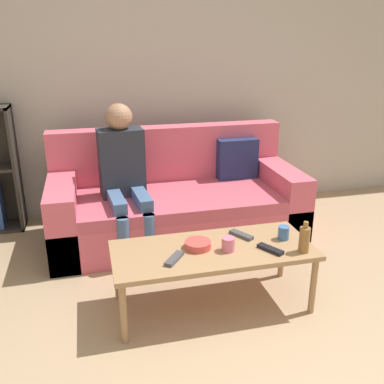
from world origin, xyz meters
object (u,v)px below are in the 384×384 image
object	(u,v)px
couch	(176,203)
cup_far	(284,233)
person_adult	(124,168)
tv_remote_0	(241,235)
bottle	(304,239)
coffee_table	(213,254)
tv_remote_2	(174,259)
snack_bowl	(198,245)
tv_remote_1	(270,249)
cup_near	(228,244)

from	to	relation	value
couch	cup_far	distance (m)	1.19
couch	cup_far	xyz separation A→B (m)	(0.47, -1.08, 0.17)
person_adult	cup_far	world-z (taller)	person_adult
tv_remote_0	bottle	size ratio (longest dim) A/B	0.87
coffee_table	cup_far	xyz separation A→B (m)	(0.47, 0.01, 0.08)
couch	tv_remote_2	distance (m)	1.22
snack_bowl	bottle	xyz separation A→B (m)	(0.61, -0.20, 0.06)
coffee_table	cup_far	bearing A→B (deg)	1.63
tv_remote_2	snack_bowl	distance (m)	0.21
couch	coffee_table	size ratio (longest dim) A/B	1.66
couch	bottle	xyz separation A→B (m)	(0.52, -1.26, 0.21)
tv_remote_1	cup_far	bearing A→B (deg)	11.26
couch	tv_remote_1	distance (m)	1.26
coffee_table	tv_remote_1	xyz separation A→B (m)	(0.33, -0.12, 0.05)
tv_remote_2	bottle	xyz separation A→B (m)	(0.78, -0.08, 0.07)
person_adult	cup_near	bearing A→B (deg)	-68.65
tv_remote_2	cup_near	bearing A→B (deg)	44.43
snack_bowl	person_adult	bearing A→B (deg)	109.70
tv_remote_2	person_adult	bearing A→B (deg)	137.02
couch	cup_far	world-z (taller)	couch
coffee_table	bottle	xyz separation A→B (m)	(0.52, -0.17, 0.12)
tv_remote_1	couch	bearing A→B (deg)	74.70
snack_bowl	couch	bearing A→B (deg)	85.16
bottle	cup_near	bearing A→B (deg)	164.29
cup_near	snack_bowl	world-z (taller)	cup_near
couch	cup_far	size ratio (longest dim) A/B	23.60
couch	cup_near	xyz separation A→B (m)	(0.08, -1.14, 0.17)
coffee_table	cup_far	distance (m)	0.48
cup_far	snack_bowl	xyz separation A→B (m)	(-0.56, 0.01, -0.02)
couch	snack_bowl	xyz separation A→B (m)	(-0.09, -1.06, 0.14)
person_adult	tv_remote_2	xyz separation A→B (m)	(0.18, -1.09, -0.24)
person_adult	bottle	world-z (taller)	person_adult
person_adult	snack_bowl	world-z (taller)	person_adult
coffee_table	tv_remote_2	xyz separation A→B (m)	(-0.26, -0.09, 0.05)
person_adult	snack_bowl	xyz separation A→B (m)	(0.35, -0.97, -0.22)
bottle	tv_remote_1	bearing A→B (deg)	163.19
coffee_table	cup_near	bearing A→B (deg)	-32.49
tv_remote_0	snack_bowl	xyz separation A→B (m)	(-0.31, -0.09, 0.01)
cup_far	tv_remote_0	distance (m)	0.27
coffee_table	person_adult	distance (m)	1.13
couch	tv_remote_1	size ratio (longest dim) A/B	12.02
cup_near	snack_bowl	xyz separation A→B (m)	(-0.17, 0.08, -0.02)
snack_bowl	bottle	distance (m)	0.64
person_adult	tv_remote_1	bearing A→B (deg)	-60.43
couch	tv_remote_2	bearing A→B (deg)	-102.51
tv_remote_0	coffee_table	bearing A→B (deg)	175.76
bottle	tv_remote_0	bearing A→B (deg)	135.57
coffee_table	tv_remote_2	world-z (taller)	tv_remote_2
coffee_table	cup_far	size ratio (longest dim) A/B	14.22
person_adult	tv_remote_0	world-z (taller)	person_adult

